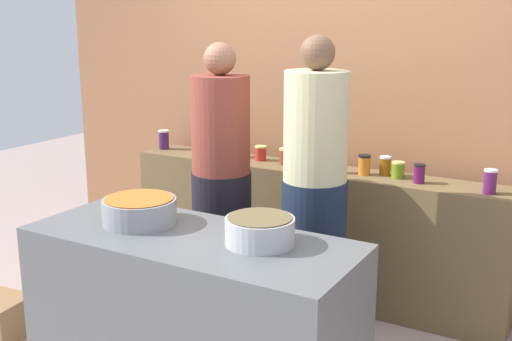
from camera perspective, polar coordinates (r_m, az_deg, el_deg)
storefront_wall at (r=4.52m, az=7.04°, el=8.44°), size 4.80×0.12×3.00m
display_shelf at (r=4.43m, az=4.86°, el=-5.49°), size 2.70×0.36×0.91m
prep_table at (r=3.32m, az=-5.74°, el=-12.86°), size 1.70×0.70×0.85m
preserve_jar_0 at (r=4.94m, az=-8.33°, el=2.79°), size 0.08×0.08×0.15m
preserve_jar_1 at (r=4.74m, az=-3.57°, el=2.24°), size 0.07×0.07×0.12m
preserve_jar_2 at (r=4.61m, az=-1.82°, el=1.85°), size 0.09×0.09×0.10m
preserve_jar_3 at (r=4.51m, az=0.42°, el=1.59°), size 0.09×0.09×0.11m
preserve_jar_4 at (r=4.38m, az=2.65°, el=1.30°), size 0.08×0.08×0.12m
preserve_jar_5 at (r=4.33m, az=4.31°, el=1.07°), size 0.09×0.09×0.11m
preserve_jar_6 at (r=4.17m, az=7.36°, el=0.69°), size 0.07×0.07×0.14m
preserve_jar_7 at (r=4.15m, az=9.78°, el=0.52°), size 0.08×0.08×0.13m
preserve_jar_8 at (r=4.16m, az=11.60°, el=0.42°), size 0.07×0.07×0.13m
preserve_jar_9 at (r=4.10m, az=12.73°, el=0.05°), size 0.08×0.08×0.11m
preserve_jar_10 at (r=4.01m, az=14.55°, el=-0.27°), size 0.07×0.07×0.12m
preserve_jar_11 at (r=3.89m, az=20.42°, el=-0.94°), size 0.08×0.08×0.15m
cooking_pot_left at (r=3.37m, az=-10.49°, el=-3.60°), size 0.39×0.39×0.14m
cooking_pot_center at (r=3.01m, az=0.35°, el=-5.46°), size 0.34×0.34×0.14m
cook_with_tongs at (r=3.95m, az=-3.13°, el=-2.61°), size 0.37×0.37×1.77m
cook_in_cap at (r=3.64m, az=5.27°, el=-3.64°), size 0.38×0.38×1.82m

